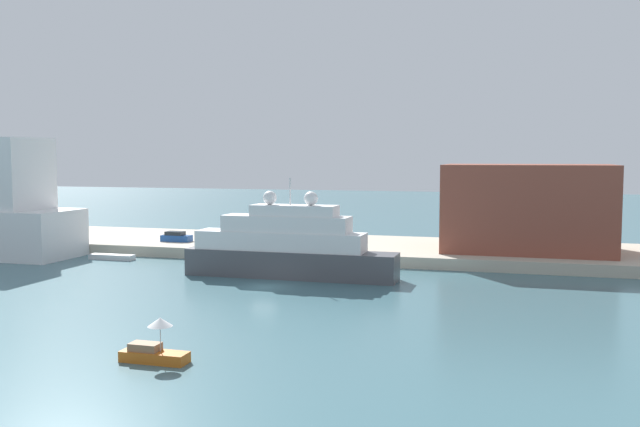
% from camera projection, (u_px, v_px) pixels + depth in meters
% --- Properties ---
extents(ground, '(400.00, 400.00, 0.00)m').
position_uv_depth(ground, '(264.00, 287.00, 71.58)').
color(ground, '#3D6670').
extents(quay_dock, '(110.00, 21.54, 1.41)m').
position_uv_depth(quay_dock, '(332.00, 248.00, 97.15)').
color(quay_dock, '#B7AD99').
rests_on(quay_dock, ground).
extents(large_yacht, '(23.96, 4.01, 11.08)m').
position_uv_depth(large_yacht, '(287.00, 248.00, 77.31)').
color(large_yacht, '#4C4C51').
rests_on(large_yacht, ground).
extents(small_motorboat, '(4.54, 1.63, 3.00)m').
position_uv_depth(small_motorboat, '(154.00, 348.00, 45.53)').
color(small_motorboat, '#C66019').
rests_on(small_motorboat, ground).
extents(work_barge, '(6.11, 1.48, 0.68)m').
position_uv_depth(work_barge, '(112.00, 257.00, 90.81)').
color(work_barge, silver).
rests_on(work_barge, ground).
extents(harbor_building, '(20.76, 13.43, 11.01)m').
position_uv_depth(harbor_building, '(527.00, 208.00, 88.85)').
color(harbor_building, brown).
rests_on(harbor_building, quay_dock).
extents(parked_car, '(4.27, 1.76, 1.42)m').
position_uv_depth(parked_car, '(176.00, 237.00, 98.69)').
color(parked_car, '#1E4C99').
rests_on(parked_car, quay_dock).
extents(person_figure, '(0.36, 0.36, 1.81)m').
position_uv_depth(person_figure, '(201.00, 236.00, 98.51)').
color(person_figure, maroon).
rests_on(person_figure, quay_dock).
extents(mooring_bollard, '(0.55, 0.55, 0.89)m').
position_uv_depth(mooring_bollard, '(352.00, 250.00, 86.34)').
color(mooring_bollard, black).
rests_on(mooring_bollard, quay_dock).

